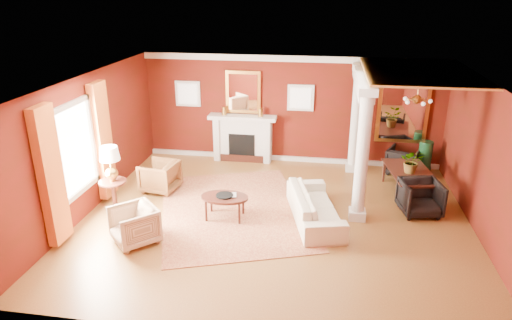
% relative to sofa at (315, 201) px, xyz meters
% --- Properties ---
extents(ground, '(8.00, 8.00, 0.00)m').
position_rel_sofa_xyz_m(ground, '(-0.82, -0.11, -0.43)').
color(ground, brown).
rests_on(ground, ground).
extents(room_shell, '(8.04, 7.04, 2.92)m').
position_rel_sofa_xyz_m(room_shell, '(-0.82, -0.11, 1.59)').
color(room_shell, '#5A100C').
rests_on(room_shell, ground).
extents(fireplace, '(1.85, 0.42, 1.29)m').
position_rel_sofa_xyz_m(fireplace, '(-2.12, 3.21, 0.22)').
color(fireplace, silver).
rests_on(fireplace, ground).
extents(overmantel_mirror, '(0.95, 0.07, 1.15)m').
position_rel_sofa_xyz_m(overmantel_mirror, '(-2.12, 3.35, 1.47)').
color(overmantel_mirror, gold).
rests_on(overmantel_mirror, fireplace).
extents(flank_window_left, '(0.70, 0.07, 0.70)m').
position_rel_sofa_xyz_m(flank_window_left, '(-3.67, 3.36, 1.37)').
color(flank_window_left, silver).
rests_on(flank_window_left, room_shell).
extents(flank_window_right, '(0.70, 0.07, 0.70)m').
position_rel_sofa_xyz_m(flank_window_right, '(-0.57, 3.36, 1.37)').
color(flank_window_right, silver).
rests_on(flank_window_right, room_shell).
extents(left_window, '(0.21, 2.55, 2.60)m').
position_rel_sofa_xyz_m(left_window, '(-4.71, -0.71, 1.00)').
color(left_window, white).
rests_on(left_window, room_shell).
extents(column_front, '(0.36, 0.36, 2.80)m').
position_rel_sofa_xyz_m(column_front, '(0.88, 0.19, 1.00)').
color(column_front, silver).
rests_on(column_front, ground).
extents(column_back, '(0.36, 0.36, 2.80)m').
position_rel_sofa_xyz_m(column_back, '(0.88, 2.89, 1.00)').
color(column_back, silver).
rests_on(column_back, ground).
extents(header_beam, '(0.30, 3.20, 0.32)m').
position_rel_sofa_xyz_m(header_beam, '(0.88, 1.79, 2.19)').
color(header_beam, silver).
rests_on(header_beam, column_front).
extents(amber_ceiling, '(2.30, 3.40, 0.04)m').
position_rel_sofa_xyz_m(amber_ceiling, '(2.03, 1.64, 2.44)').
color(amber_ceiling, '#EA9E45').
rests_on(amber_ceiling, room_shell).
extents(dining_mirror, '(1.30, 0.07, 1.70)m').
position_rel_sofa_xyz_m(dining_mirror, '(2.08, 3.35, 1.12)').
color(dining_mirror, gold).
rests_on(dining_mirror, room_shell).
extents(chandelier, '(0.60, 0.62, 0.75)m').
position_rel_sofa_xyz_m(chandelier, '(2.08, 1.69, 1.82)').
color(chandelier, '#BB903B').
rests_on(chandelier, room_shell).
extents(crown_trim, '(8.00, 0.08, 0.16)m').
position_rel_sofa_xyz_m(crown_trim, '(-0.82, 3.35, 2.39)').
color(crown_trim, silver).
rests_on(crown_trim, room_shell).
extents(base_trim, '(8.00, 0.08, 0.12)m').
position_rel_sofa_xyz_m(base_trim, '(-0.82, 3.35, -0.37)').
color(base_trim, silver).
rests_on(base_trim, ground).
extents(rug, '(4.19, 4.81, 0.02)m').
position_rel_sofa_xyz_m(rug, '(-1.77, 0.16, -0.42)').
color(rug, maroon).
rests_on(rug, ground).
extents(sofa, '(1.15, 2.27, 0.85)m').
position_rel_sofa_xyz_m(sofa, '(0.00, 0.00, 0.00)').
color(sofa, white).
rests_on(sofa, ground).
extents(armchair_leopard, '(0.84, 0.88, 0.81)m').
position_rel_sofa_xyz_m(armchair_leopard, '(-3.69, 0.90, -0.02)').
color(armchair_leopard, black).
rests_on(armchair_leopard, ground).
extents(armchair_stripe, '(1.06, 1.06, 0.80)m').
position_rel_sofa_xyz_m(armchair_stripe, '(-3.35, -1.42, -0.03)').
color(armchair_stripe, tan).
rests_on(armchair_stripe, ground).
extents(coffee_table, '(1.00, 1.00, 0.50)m').
position_rel_sofa_xyz_m(coffee_table, '(-1.87, -0.21, 0.03)').
color(coffee_table, black).
rests_on(coffee_table, ground).
extents(coffee_book, '(0.18, 0.06, 0.24)m').
position_rel_sofa_xyz_m(coffee_book, '(-1.81, -0.17, 0.20)').
color(coffee_book, black).
rests_on(coffee_book, coffee_table).
extents(side_table, '(0.58, 0.58, 1.46)m').
position_rel_sofa_xyz_m(side_table, '(-4.32, -0.20, 0.55)').
color(side_table, black).
rests_on(side_table, ground).
extents(dining_table, '(0.83, 1.75, 0.94)m').
position_rel_sofa_xyz_m(dining_table, '(2.15, 1.58, 0.04)').
color(dining_table, black).
rests_on(dining_table, ground).
extents(dining_chair_near, '(0.93, 0.89, 0.82)m').
position_rel_sofa_xyz_m(dining_chair_near, '(2.20, 0.63, -0.02)').
color(dining_chair_near, black).
rests_on(dining_chair_near, ground).
extents(dining_chair_far, '(0.95, 0.92, 0.76)m').
position_rel_sofa_xyz_m(dining_chair_far, '(2.15, 2.89, -0.05)').
color(dining_chair_far, black).
rests_on(dining_chair_far, ground).
extents(green_urn, '(0.38, 0.38, 0.91)m').
position_rel_sofa_xyz_m(green_urn, '(2.68, 2.89, -0.07)').
color(green_urn, '#133B1D').
rests_on(green_urn, ground).
extents(potted_plant, '(0.56, 0.61, 0.43)m').
position_rel_sofa_xyz_m(potted_plant, '(2.11, 1.50, 0.73)').
color(potted_plant, '#26591E').
rests_on(potted_plant, dining_table).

